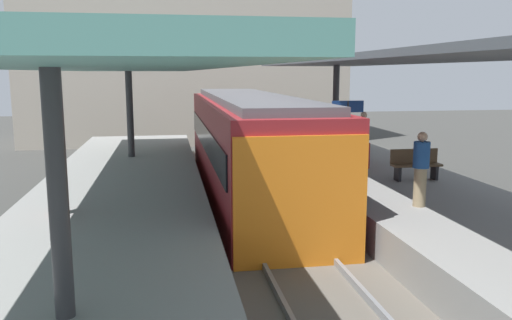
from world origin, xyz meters
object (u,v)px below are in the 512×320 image
platform_sign (347,122)px  platform_bench (415,163)px  passenger_far_end (57,173)px  litter_bin (363,156)px  commuter_train (249,145)px  passenger_mid_platform (363,136)px  passenger_near_bench (421,168)px

platform_sign → platform_bench: bearing=-11.3°
platform_sign → passenger_far_end: size_ratio=1.29×
passenger_far_end → litter_bin: bearing=25.8°
commuter_train → litter_bin: (3.54, -0.59, -0.33)m
platform_bench → passenger_far_end: passenger_far_end is taller
litter_bin → passenger_mid_platform: (0.37, 0.96, 0.49)m
platform_sign → passenger_near_bench: platform_sign is taller
commuter_train → litter_bin: commuter_train is taller
litter_bin → passenger_near_bench: bearing=-95.9°
platform_sign → passenger_far_end: platform_sign is taller
platform_bench → passenger_far_end: size_ratio=0.81×
commuter_train → passenger_far_end: 6.68m
platform_bench → litter_bin: (-0.79, 1.97, -0.06)m
litter_bin → passenger_mid_platform: passenger_mid_platform is taller
passenger_near_bench → platform_sign: bearing=101.1°
commuter_train → passenger_far_end: bearing=-136.2°
passenger_far_end → commuter_train: bearing=43.8°
commuter_train → passenger_mid_platform: size_ratio=7.65×
commuter_train → platform_sign: size_ratio=5.90×
platform_sign → passenger_near_bench: (0.62, -3.15, -0.75)m
commuter_train → passenger_far_end: (-4.82, -4.62, 0.17)m
passenger_near_bench → passenger_far_end: bearing=174.9°
passenger_far_end → platform_sign: bearing=18.7°
passenger_mid_platform → passenger_far_end: passenger_far_end is taller
litter_bin → passenger_mid_platform: bearing=68.9°
passenger_far_end → passenger_near_bench: bearing=-5.1°
passenger_mid_platform → passenger_far_end: 10.06m
platform_bench → passenger_mid_platform: bearing=98.2°
platform_bench → passenger_near_bench: size_ratio=0.83×
platform_sign → passenger_mid_platform: size_ratio=1.30×
commuter_train → passenger_mid_platform: (3.91, 0.37, 0.16)m
platform_bench → litter_bin: 2.12m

